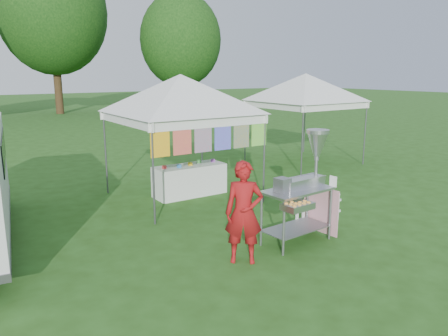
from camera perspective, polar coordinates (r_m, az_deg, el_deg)
ground at (r=8.19m, az=6.55°, el=-9.51°), size 120.00×120.00×0.00m
canopy_main at (r=10.50m, az=-5.71°, el=12.04°), size 4.24×4.24×3.45m
canopy_right at (r=15.01m, az=10.64°, el=12.03°), size 4.24×4.24×3.45m
tree_mid at (r=34.92m, az=-21.53°, el=18.37°), size 7.60×7.60×11.52m
tree_right at (r=31.60m, az=-5.69°, el=16.28°), size 5.60×5.60×8.42m
donut_cart at (r=8.00m, az=10.71°, el=-1.21°), size 1.44×1.08×2.02m
vendor at (r=7.05m, az=2.61°, el=-5.84°), size 0.73×0.69×1.68m
picket_fence at (r=9.01m, az=12.21°, el=-5.70°), size 1.44×0.14×0.56m
display_table at (r=11.02m, az=-4.51°, el=-1.59°), size 1.80×0.70×0.77m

